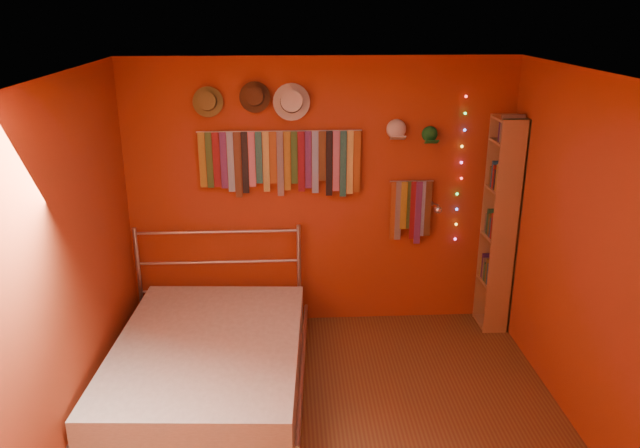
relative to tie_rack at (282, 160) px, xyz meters
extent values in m
plane|color=brown|center=(0.35, -1.69, -1.61)|extent=(3.50, 3.50, 0.00)
cube|color=maroon|center=(0.35, 0.06, -0.36)|extent=(3.50, 0.02, 2.50)
cube|color=maroon|center=(2.10, -1.69, -0.36)|extent=(0.02, 3.50, 2.50)
cube|color=maroon|center=(-1.40, -1.69, -0.36)|extent=(0.02, 3.50, 2.50)
cube|color=white|center=(0.35, -1.69, 0.89)|extent=(3.50, 3.50, 0.02)
cylinder|color=#BABABF|center=(-0.01, 0.01, 0.25)|extent=(1.45, 0.01, 0.01)
cube|color=olive|center=(-0.70, 0.00, 0.01)|extent=(0.06, 0.01, 0.50)
cube|color=#234C1E|center=(-0.64, 0.00, 0.00)|extent=(0.06, 0.01, 0.50)
cube|color=maroon|center=(-0.57, -0.01, 0.01)|extent=(0.06, 0.01, 0.49)
cube|color=#4B1966|center=(-0.51, 0.00, 0.00)|extent=(0.06, 0.01, 0.51)
cube|color=#6C96C0|center=(-0.45, 0.00, -0.01)|extent=(0.06, 0.01, 0.54)
cube|color=#51291B|center=(-0.39, -0.01, -0.04)|extent=(0.06, 0.01, 0.59)
cube|color=black|center=(-0.32, 0.00, -0.02)|extent=(0.06, 0.01, 0.56)
cube|color=#A75379|center=(-0.26, 0.00, 0.01)|extent=(0.06, 0.01, 0.50)
cube|color=#1B6161|center=(-0.20, -0.01, 0.02)|extent=(0.06, 0.01, 0.47)
cube|color=#AC9745|center=(-0.14, 0.00, -0.02)|extent=(0.06, 0.01, 0.55)
cube|color=brown|center=(-0.07, 0.00, 0.02)|extent=(0.06, 0.01, 0.47)
cube|color=navy|center=(-0.01, -0.01, -0.04)|extent=(0.06, 0.01, 0.58)
cube|color=#8F611A|center=(0.05, 0.00, -0.01)|extent=(0.06, 0.01, 0.54)
cube|color=#215120|center=(0.11, 0.00, 0.02)|extent=(0.06, 0.01, 0.47)
cube|color=maroon|center=(0.17, -0.01, -0.02)|extent=(0.06, 0.01, 0.54)
cube|color=#3E1964|center=(0.24, 0.00, 0.00)|extent=(0.06, 0.01, 0.52)
cube|color=#6E87C4|center=(0.30, 0.00, -0.03)|extent=(0.06, 0.01, 0.56)
cube|color=#51391B|center=(0.36, -0.01, 0.03)|extent=(0.06, 0.01, 0.45)
cube|color=black|center=(0.42, 0.00, -0.04)|extent=(0.06, 0.01, 0.59)
cube|color=#A45281|center=(0.49, 0.00, -0.02)|extent=(0.06, 0.01, 0.55)
cube|color=#18554E|center=(0.55, -0.01, -0.04)|extent=(0.06, 0.01, 0.60)
cube|color=tan|center=(0.61, 0.00, -0.03)|extent=(0.06, 0.01, 0.58)
cube|color=brown|center=(0.67, 0.00, -0.03)|extent=(0.06, 0.01, 0.56)
cylinder|color=#BABABF|center=(1.18, 0.01, -0.22)|extent=(0.40, 0.01, 0.01)
cube|color=maroon|center=(1.02, 0.00, -0.49)|extent=(0.06, 0.01, 0.56)
cube|color=navy|center=(1.06, 0.00, -0.50)|extent=(0.06, 0.01, 0.56)
cube|color=olive|center=(1.11, -0.01, -0.44)|extent=(0.06, 0.01, 0.45)
cube|color=#26491D|center=(1.16, 0.00, -0.44)|extent=(0.06, 0.01, 0.45)
cube|color=maroon|center=(1.20, 0.00, -0.49)|extent=(0.06, 0.01, 0.55)
cube|color=#411860|center=(1.25, -0.01, -0.52)|extent=(0.06, 0.01, 0.60)
cube|color=#6E8CC4|center=(1.29, 0.00, -0.48)|extent=(0.06, 0.01, 0.53)
cube|color=#452617|center=(1.34, 0.00, -0.48)|extent=(0.06, 0.01, 0.53)
cylinder|color=olive|center=(-0.62, 0.00, 0.51)|extent=(0.26, 0.06, 0.26)
cylinder|color=olive|center=(-0.62, -0.04, 0.53)|extent=(0.15, 0.13, 0.17)
cylinder|color=#332314|center=(-0.62, -0.02, 0.52)|extent=(0.16, 0.05, 0.16)
cylinder|color=#482C19|center=(-0.22, 0.00, 0.55)|extent=(0.27, 0.07, 0.26)
cylinder|color=#482C19|center=(-0.22, -0.04, 0.56)|extent=(0.16, 0.13, 0.17)
cylinder|color=black|center=(-0.22, -0.02, 0.56)|extent=(0.16, 0.05, 0.16)
cylinder|color=beige|center=(0.10, 0.00, 0.51)|extent=(0.32, 0.08, 0.32)
cylinder|color=beige|center=(0.10, -0.05, 0.52)|extent=(0.19, 0.16, 0.21)
cylinder|color=black|center=(0.10, -0.02, 0.52)|extent=(0.19, 0.06, 0.19)
ellipsoid|color=silver|center=(1.02, 0.01, 0.26)|extent=(0.18, 0.13, 0.18)
cube|color=silver|center=(1.02, -0.09, 0.21)|extent=(0.13, 0.09, 0.05)
ellipsoid|color=#176B27|center=(1.32, 0.01, 0.21)|extent=(0.16, 0.12, 0.16)
cube|color=#176B27|center=(1.32, -0.08, 0.17)|extent=(0.12, 0.09, 0.05)
sphere|color=#FF3333|center=(1.62, 0.02, 0.54)|extent=(0.02, 0.02, 0.02)
sphere|color=#33FF4C|center=(1.63, 0.02, 0.39)|extent=(0.02, 0.02, 0.02)
sphere|color=#4C66FF|center=(1.63, 0.02, 0.25)|extent=(0.02, 0.02, 0.02)
sphere|color=yellow|center=(1.62, 0.02, 0.10)|extent=(0.02, 0.02, 0.02)
sphere|color=#FF4CCC|center=(1.63, 0.02, -0.05)|extent=(0.02, 0.02, 0.02)
sphere|color=#FF3333|center=(1.64, 0.02, -0.20)|extent=(0.02, 0.02, 0.02)
sphere|color=#33FF4C|center=(1.61, 0.02, -0.35)|extent=(0.02, 0.02, 0.02)
sphere|color=#4C66FF|center=(1.62, 0.02, -0.50)|extent=(0.02, 0.02, 0.02)
sphere|color=yellow|center=(1.62, 0.02, -0.64)|extent=(0.02, 0.02, 0.02)
sphere|color=#FF4CCC|center=(1.62, 0.02, -0.79)|extent=(0.02, 0.02, 0.02)
cylinder|color=#BABABF|center=(1.38, 0.04, -0.44)|extent=(0.04, 0.03, 0.04)
cylinder|color=#BABABF|center=(1.38, -0.08, -0.41)|extent=(0.01, 0.26, 0.08)
sphere|color=white|center=(1.38, -0.21, -0.42)|extent=(0.07, 0.07, 0.07)
cube|color=#AD784E|center=(1.97, -0.32, -0.61)|extent=(0.24, 0.02, 2.00)
cube|color=#AD784E|center=(1.97, 0.00, -0.61)|extent=(0.24, 0.02, 2.00)
cube|color=#AD784E|center=(2.09, -0.16, -0.61)|extent=(0.02, 0.34, 2.00)
cube|color=#AD784E|center=(1.97, -0.16, -1.59)|extent=(0.24, 0.32, 0.02)
cube|color=#AD784E|center=(1.97, -0.16, -1.16)|extent=(0.24, 0.32, 0.02)
cube|color=#AD784E|center=(1.97, -0.16, -0.71)|extent=(0.24, 0.32, 0.02)
cube|color=#AD784E|center=(1.97, -0.16, -0.26)|extent=(0.24, 0.32, 0.02)
cube|color=#AD784E|center=(1.97, -0.16, 0.17)|extent=(0.24, 0.32, 0.02)
cube|color=#AD784E|center=(1.97, -0.16, 0.37)|extent=(0.24, 0.32, 0.02)
cylinder|color=#BABABF|center=(-1.34, -0.04, -1.10)|extent=(0.04, 0.04, 1.01)
cylinder|color=#BABABF|center=(0.14, -0.04, -1.10)|extent=(0.04, 0.04, 1.01)
cylinder|color=#BABABF|center=(-0.60, -0.04, -1.24)|extent=(1.48, 0.03, 0.03)
cylinder|color=#BABABF|center=(-0.60, -0.04, -0.95)|extent=(1.48, 0.03, 0.03)
cylinder|color=#BABABF|center=(-0.60, -0.04, -0.65)|extent=(1.48, 0.03, 0.03)
cube|color=#B7B1A4|center=(-0.60, -1.09, -1.38)|extent=(1.55, 2.10, 0.40)
cylinder|color=#BABABF|center=(-1.34, -1.09, -1.40)|extent=(0.16, 2.01, 0.03)
cylinder|color=#BABABF|center=(0.14, -1.09, -1.40)|extent=(0.16, 2.01, 0.03)
camera|label=1|loc=(0.05, -5.40, 1.29)|focal=35.00mm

